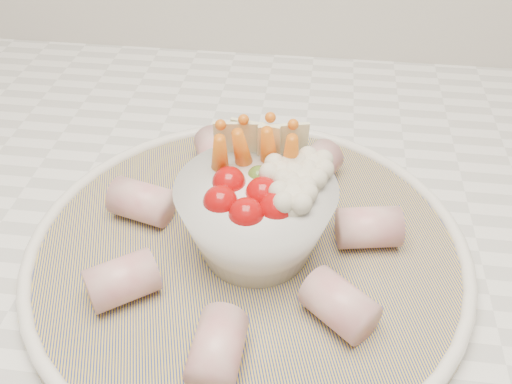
# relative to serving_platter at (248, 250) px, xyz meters

# --- Properties ---
(serving_platter) EXTENTS (0.49, 0.49, 0.02)m
(serving_platter) POSITION_rel_serving_platter_xyz_m (0.00, 0.00, 0.00)
(serving_platter) COLOR navy
(serving_platter) RESTS_ON kitchen_counter
(veggie_bowl) EXTENTS (0.13, 0.13, 0.11)m
(veggie_bowl) POSITION_rel_serving_platter_xyz_m (0.01, 0.00, 0.05)
(veggie_bowl) COLOR white
(veggie_bowl) RESTS_ON serving_platter
(cured_meat_rolls) EXTENTS (0.27, 0.29, 0.04)m
(cured_meat_rolls) POSITION_rel_serving_platter_xyz_m (-0.00, 0.00, 0.02)
(cured_meat_rolls) COLOR #BD5660
(cured_meat_rolls) RESTS_ON serving_platter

